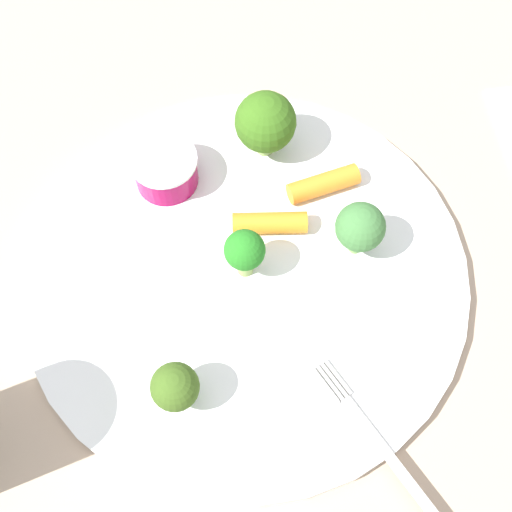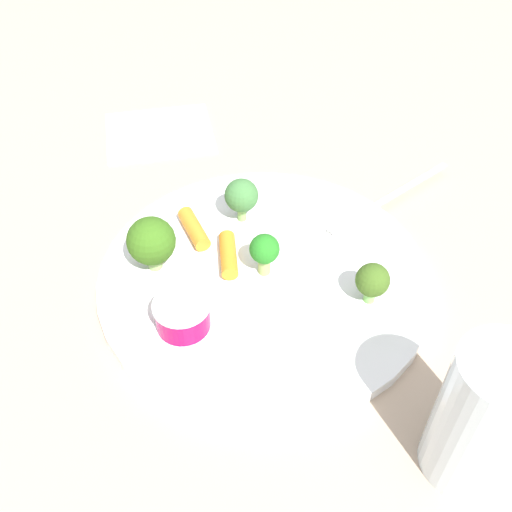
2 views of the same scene
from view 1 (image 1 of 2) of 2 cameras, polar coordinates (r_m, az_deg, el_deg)
name	(u,v)px [view 1 (image 1 of 2)]	position (r m, az deg, el deg)	size (l,w,h in m)	color
ground_plane	(246,277)	(0.49, -0.89, -1.76)	(2.40, 2.40, 0.00)	tan
plate	(245,273)	(0.49, -0.90, -1.46)	(0.32, 0.32, 0.01)	white
sauce_cup	(165,169)	(0.51, -7.67, 7.27)	(0.05, 0.05, 0.03)	#980744
broccoli_floret_0	(360,228)	(0.47, 8.81, 2.39)	(0.04, 0.04, 0.05)	#7FB05A
broccoli_floret_1	(261,122)	(0.51, 0.41, 11.26)	(0.05, 0.05, 0.06)	#8BB063
broccoli_floret_2	(240,255)	(0.46, -1.34, 0.06)	(0.03, 0.03, 0.05)	#93AD5B
broccoli_floret_3	(175,387)	(0.43, -6.86, -10.97)	(0.03, 0.03, 0.04)	#7DC45B
carrot_stick_0	(270,223)	(0.49, 1.18, 2.80)	(0.02, 0.02, 0.05)	orange
carrot_stick_1	(323,184)	(0.51, 5.72, 6.09)	(0.02, 0.02, 0.05)	orange
fork	(408,481)	(0.45, 12.74, -18.09)	(0.14, 0.14, 0.00)	beige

